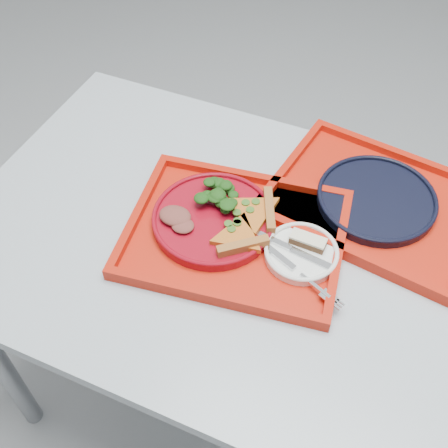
{
  "coord_description": "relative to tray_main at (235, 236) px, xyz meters",
  "views": [
    {
      "loc": [
        0.07,
        -0.69,
        1.68
      ],
      "look_at": [
        -0.23,
        0.0,
        0.78
      ],
      "focal_mm": 45.0,
      "sensor_mm": 36.0,
      "label": 1
    }
  ],
  "objects": [
    {
      "name": "meat_portion",
      "position": [
        -0.13,
        -0.03,
        0.03
      ],
      "size": [
        0.07,
        0.06,
        0.02
      ],
      "primitive_type": "ellipsoid",
      "color": "brown",
      "rests_on": "dinner_plate"
    },
    {
      "name": "knife",
      "position": [
        0.14,
        -0.01,
        0.02
      ],
      "size": [
        0.19,
        0.04,
        0.01
      ],
      "primitive_type": "cube",
      "rotation": [
        0.0,
        0.0,
        -0.13
      ],
      "color": "silver",
      "rests_on": "side_plate"
    },
    {
      "name": "navy_plate",
      "position": [
        0.25,
        0.21,
        0.01
      ],
      "size": [
        0.26,
        0.26,
        0.02
      ],
      "primitive_type": "cylinder",
      "color": "black",
      "rests_on": "tray_far"
    },
    {
      "name": "salad_heap",
      "position": [
        -0.07,
        0.06,
        0.05
      ],
      "size": [
        0.09,
        0.08,
        0.04
      ],
      "primitive_type": "ellipsoid",
      "color": "black",
      "rests_on": "dinner_plate"
    },
    {
      "name": "side_plate",
      "position": [
        0.14,
        0.0,
        0.01
      ],
      "size": [
        0.15,
        0.15,
        0.01
      ],
      "primitive_type": "cylinder",
      "color": "white",
      "rests_on": "tray_main"
    },
    {
      "name": "pizza_slice_b",
      "position": [
        0.02,
        0.06,
        0.03
      ],
      "size": [
        0.17,
        0.16,
        0.02
      ],
      "primitive_type": null,
      "rotation": [
        0.0,
        0.0,
        3.57
      ],
      "color": "orange",
      "rests_on": "dinner_plate"
    },
    {
      "name": "tray_far",
      "position": [
        0.25,
        0.21,
        0.0
      ],
      "size": [
        0.49,
        0.41,
        0.01
      ],
      "primitive_type": "cube",
      "rotation": [
        0.0,
        0.0,
        -0.14
      ],
      "color": "#B51A09",
      "rests_on": "table"
    },
    {
      "name": "ground",
      "position": [
        0.21,
        -0.0,
        -0.76
      ],
      "size": [
        10.0,
        10.0,
        0.0
      ],
      "primitive_type": "plane",
      "color": "#919499",
      "rests_on": "ground"
    },
    {
      "name": "table",
      "position": [
        0.21,
        -0.0,
        -0.08
      ],
      "size": [
        1.6,
        0.8,
        0.75
      ],
      "color": "#989FAA",
      "rests_on": "ground"
    },
    {
      "name": "fork",
      "position": [
        0.16,
        -0.05,
        0.02
      ],
      "size": [
        0.18,
        0.09,
        0.01
      ],
      "primitive_type": "cube",
      "rotation": [
        0.0,
        0.0,
        -0.41
      ],
      "color": "silver",
      "rests_on": "side_plate"
    },
    {
      "name": "tray_main",
      "position": [
        0.0,
        0.0,
        0.0
      ],
      "size": [
        0.5,
        0.41,
        0.01
      ],
      "primitive_type": "cube",
      "rotation": [
        0.0,
        0.0,
        0.14
      ],
      "color": "#B51A09",
      "rests_on": "table"
    },
    {
      "name": "pizza_slice_a",
      "position": [
        0.01,
        -0.02,
        0.03
      ],
      "size": [
        0.16,
        0.16,
        0.02
      ],
      "primitive_type": null,
      "rotation": [
        0.0,
        0.0,
        2.28
      ],
      "color": "orange",
      "rests_on": "dinner_plate"
    },
    {
      "name": "dessert_bar",
      "position": [
        0.15,
        0.02,
        0.03
      ],
      "size": [
        0.07,
        0.03,
        0.02
      ],
      "rotation": [
        0.0,
        0.0,
        -0.03
      ],
      "color": "#4B2819",
      "rests_on": "side_plate"
    },
    {
      "name": "dinner_plate",
      "position": [
        -0.06,
        0.01,
        0.02
      ],
      "size": [
        0.26,
        0.26,
        0.02
      ],
      "primitive_type": "cylinder",
      "color": "maroon",
      "rests_on": "tray_main"
    }
  ]
}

